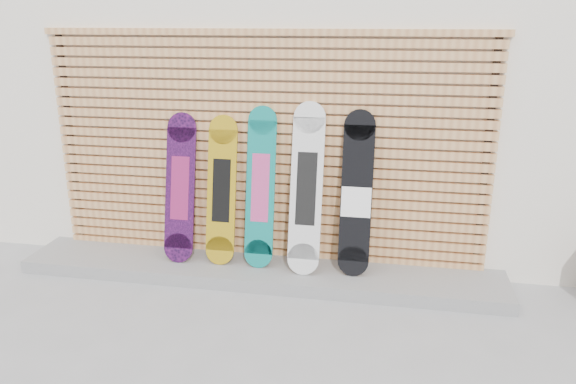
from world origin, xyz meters
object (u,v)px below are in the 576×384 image
snowboard_0 (180,188)px  snowboard_3 (306,189)px  snowboard_2 (260,188)px  snowboard_4 (356,195)px  snowboard_1 (222,191)px

snowboard_0 → snowboard_3: bearing=-1.0°
snowboard_2 → snowboard_4: 0.90m
snowboard_0 → snowboard_2: bearing=1.0°
snowboard_2 → snowboard_4: bearing=-0.7°
snowboard_0 → snowboard_1: 0.41m
snowboard_3 → snowboard_4: size_ratio=1.04×
snowboard_0 → snowboard_3: 1.23m
snowboard_4 → snowboard_1: bearing=179.5°
snowboard_1 → snowboard_3: size_ratio=0.90×
snowboard_0 → snowboard_2: 0.79m
snowboard_3 → snowboard_1: bearing=177.4°
snowboard_0 → snowboard_4: (1.68, 0.00, 0.03)m
snowboard_1 → snowboard_3: (0.82, -0.04, 0.07)m
snowboard_2 → snowboard_3: bearing=-4.7°
snowboard_1 → snowboard_0: bearing=-177.9°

